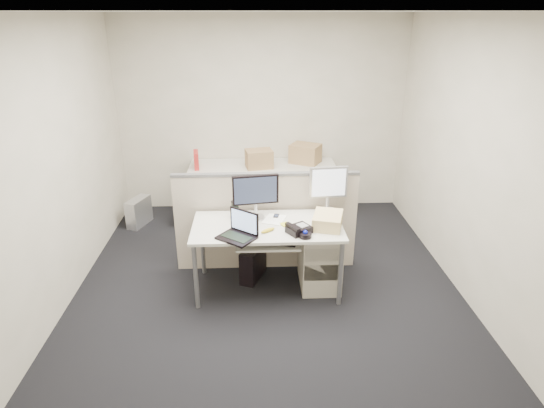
{
  "coord_description": "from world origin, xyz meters",
  "views": [
    {
      "loc": [
        -0.13,
        -4.09,
        2.69
      ],
      "look_at": [
        0.05,
        0.15,
        0.9
      ],
      "focal_mm": 30.0,
      "sensor_mm": 36.0,
      "label": 1
    }
  ],
  "objects_px": {
    "desk_phone": "(299,230)",
    "monitor_main": "(256,197)",
    "desk": "(267,231)",
    "laptop": "(236,227)"
  },
  "relations": [
    {
      "from": "desk_phone",
      "to": "desk",
      "type": "bearing_deg",
      "value": 117.38
    },
    {
      "from": "desk",
      "to": "laptop",
      "type": "relative_size",
      "value": 4.51
    },
    {
      "from": "laptop",
      "to": "desk_phone",
      "type": "xyz_separation_m",
      "value": [
        0.6,
        0.1,
        -0.09
      ]
    },
    {
      "from": "desk",
      "to": "desk_phone",
      "type": "xyz_separation_m",
      "value": [
        0.3,
        -0.18,
        0.1
      ]
    },
    {
      "from": "desk",
      "to": "desk_phone",
      "type": "height_order",
      "value": "desk_phone"
    },
    {
      "from": "desk",
      "to": "monitor_main",
      "type": "xyz_separation_m",
      "value": [
        -0.11,
        0.18,
        0.3
      ]
    },
    {
      "from": "desk_phone",
      "to": "laptop",
      "type": "bearing_deg",
      "value": 157.81
    },
    {
      "from": "desk_phone",
      "to": "monitor_main",
      "type": "bearing_deg",
      "value": 107.2
    },
    {
      "from": "monitor_main",
      "to": "desk_phone",
      "type": "bearing_deg",
      "value": -49.98
    },
    {
      "from": "monitor_main",
      "to": "desk_phone",
      "type": "height_order",
      "value": "monitor_main"
    }
  ]
}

